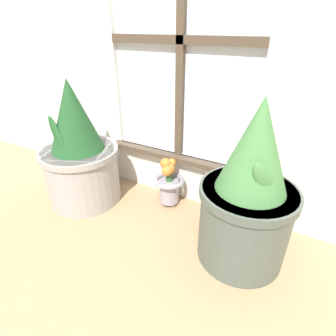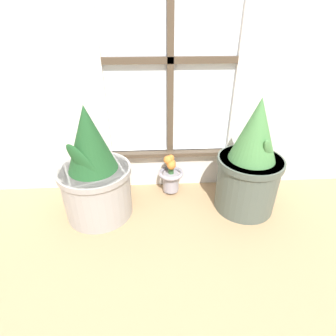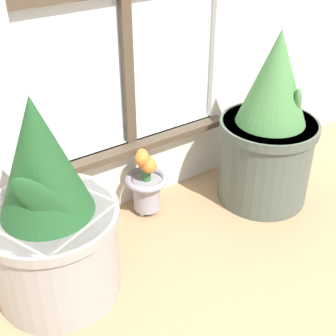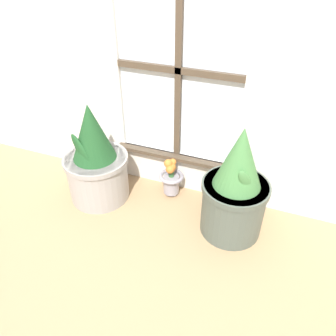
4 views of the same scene
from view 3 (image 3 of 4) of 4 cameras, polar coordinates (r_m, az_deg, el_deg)
The scene contains 4 objects.
ground_plane at distance 1.56m, azimuth 5.45°, elevation -12.60°, with size 10.00×10.00×0.00m, color tan.
potted_plant_left at distance 1.37m, azimuth -14.18°, elevation -6.09°, with size 0.40×0.40×0.65m.
potted_plant_right at distance 1.76m, azimuth 12.17°, elevation 4.31°, with size 0.36×0.36×0.67m.
flower_vase at distance 1.72m, azimuth -2.70°, elevation -1.77°, with size 0.16×0.16×0.27m.
Camera 3 is at (-0.73, -0.82, 1.10)m, focal length 50.00 mm.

